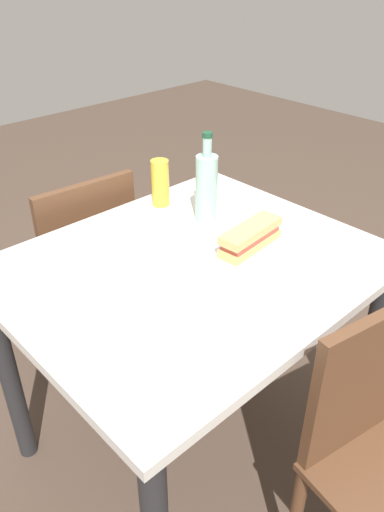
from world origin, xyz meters
name	(u,v)px	position (x,y,z in m)	size (l,w,h in m)	color
ground_plane	(192,440)	(0.00, 0.00, 0.00)	(8.00, 8.00, 0.00)	#47382D
dining_table	(192,298)	(0.00, 0.00, 0.65)	(1.03, 0.86, 0.78)	silver
chair_far	(82,262)	(-0.01, 0.62, 0.49)	(0.43, 0.43, 0.85)	brown
plate_near	(250,249)	(0.16, -0.07, 0.78)	(0.23, 0.23, 0.01)	white
baguette_sandwich_near	(250,237)	(0.16, -0.07, 0.83)	(0.23, 0.09, 0.07)	tan
knife_near	(233,242)	(0.15, -0.02, 0.79)	(0.18, 0.05, 0.01)	silver
water_bottle	(207,186)	(0.21, 0.16, 0.89)	(0.07, 0.07, 0.29)	#99C6B7
beer_glass	(160,183)	(0.17, 0.34, 0.86)	(0.06, 0.06, 0.16)	gold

